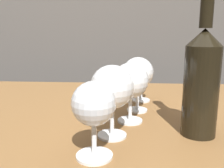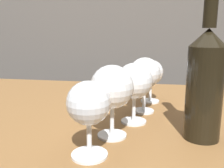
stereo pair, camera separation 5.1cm
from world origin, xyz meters
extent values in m
cube|color=brown|center=(0.00, 0.00, 0.70)|extent=(1.47, 0.77, 0.03)
cylinder|color=white|center=(0.06, -0.26, 0.72)|extent=(0.07, 0.07, 0.00)
cylinder|color=white|center=(0.06, -0.26, 0.76)|extent=(0.01, 0.01, 0.07)
sphere|color=white|center=(0.06, -0.26, 0.82)|extent=(0.08, 0.08, 0.08)
ellipsoid|color=gold|center=(0.06, -0.26, 0.81)|extent=(0.07, 0.07, 0.03)
cylinder|color=white|center=(0.08, -0.17, 0.72)|extent=(0.06, 0.06, 0.00)
cylinder|color=white|center=(0.08, -0.17, 0.76)|extent=(0.01, 0.01, 0.07)
sphere|color=white|center=(0.08, -0.17, 0.82)|extent=(0.09, 0.09, 0.09)
ellipsoid|color=#470A16|center=(0.08, -0.17, 0.83)|extent=(0.08, 0.08, 0.04)
cylinder|color=white|center=(0.12, -0.08, 0.72)|extent=(0.06, 0.06, 0.00)
cylinder|color=white|center=(0.12, -0.08, 0.76)|extent=(0.01, 0.01, 0.07)
sphere|color=white|center=(0.12, -0.08, 0.82)|extent=(0.09, 0.09, 0.09)
ellipsoid|color=maroon|center=(0.12, -0.08, 0.82)|extent=(0.08, 0.08, 0.04)
cylinder|color=white|center=(0.14, 0.01, 0.72)|extent=(0.06, 0.06, 0.00)
cylinder|color=white|center=(0.14, 0.01, 0.76)|extent=(0.01, 0.01, 0.08)
sphere|color=white|center=(0.14, 0.01, 0.82)|extent=(0.08, 0.08, 0.08)
ellipsoid|color=pink|center=(0.14, 0.01, 0.82)|extent=(0.07, 0.07, 0.03)
cylinder|color=white|center=(0.16, 0.11, 0.72)|extent=(0.06, 0.06, 0.00)
cylinder|color=white|center=(0.16, 0.11, 0.75)|extent=(0.01, 0.01, 0.07)
sphere|color=white|center=(0.16, 0.11, 0.81)|extent=(0.08, 0.08, 0.08)
ellipsoid|color=beige|center=(0.16, 0.11, 0.81)|extent=(0.07, 0.07, 0.04)
cylinder|color=black|center=(0.27, -0.15, 0.81)|extent=(0.07, 0.07, 0.19)
cone|color=black|center=(0.27, -0.15, 0.92)|extent=(0.07, 0.07, 0.03)
cylinder|color=black|center=(0.27, -0.15, 0.98)|extent=(0.03, 0.03, 0.08)
camera|label=1|loc=(0.12, -0.66, 0.94)|focal=40.11mm
camera|label=2|loc=(0.17, -0.66, 0.94)|focal=40.11mm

